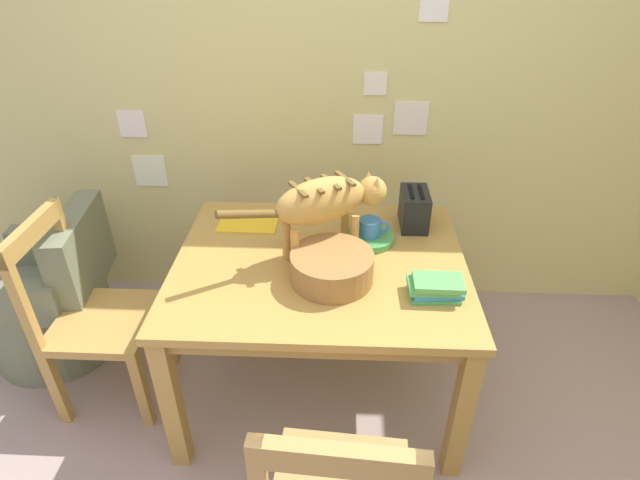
# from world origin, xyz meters

# --- Properties ---
(wall_rear) EXTENTS (4.26, 0.11, 2.50)m
(wall_rear) POSITION_xyz_m (-0.00, 1.73, 1.25)
(wall_rear) COLOR #D4CC81
(wall_rear) RESTS_ON ground_plane
(dining_table) EXTENTS (1.21, 0.99, 0.72)m
(dining_table) POSITION_xyz_m (-0.04, 0.93, 0.64)
(dining_table) COLOR #B18740
(dining_table) RESTS_ON ground_plane
(cat) EXTENTS (0.65, 0.41, 0.35)m
(cat) POSITION_xyz_m (-0.01, 0.98, 0.97)
(cat) COLOR #C29246
(cat) RESTS_ON dining_table
(saucer_bowl) EXTENTS (0.22, 0.22, 0.03)m
(saucer_bowl) POSITION_xyz_m (0.17, 1.09, 0.74)
(saucer_bowl) COLOR #46974D
(saucer_bowl) RESTS_ON dining_table
(coffee_mug) EXTENTS (0.13, 0.10, 0.08)m
(coffee_mug) POSITION_xyz_m (0.17, 1.09, 0.79)
(coffee_mug) COLOR #3376C1
(coffee_mug) RESTS_ON saucer_bowl
(magazine) EXTENTS (0.28, 0.20, 0.01)m
(magazine) POSITION_xyz_m (-0.39, 1.23, 0.72)
(magazine) COLOR yellow
(magazine) RESTS_ON dining_table
(book_stack) EXTENTS (0.21, 0.14, 0.08)m
(book_stack) POSITION_xyz_m (0.40, 0.71, 0.76)
(book_stack) COLOR #489D52
(book_stack) RESTS_ON dining_table
(wicker_basket) EXTENTS (0.32, 0.32, 0.12)m
(wicker_basket) POSITION_xyz_m (0.01, 0.80, 0.78)
(wicker_basket) COLOR olive
(wicker_basket) RESTS_ON dining_table
(toaster) EXTENTS (0.12, 0.20, 0.18)m
(toaster) POSITION_xyz_m (0.38, 1.24, 0.81)
(toaster) COLOR black
(toaster) RESTS_ON dining_table
(wooden_chair_far) EXTENTS (0.42, 0.42, 0.92)m
(wooden_chair_far) POSITION_xyz_m (-1.03, 0.84, 0.45)
(wooden_chair_far) COLOR #B38A43
(wooden_chair_far) RESTS_ON ground_plane
(wicker_armchair) EXTENTS (0.63, 0.65, 0.78)m
(wicker_armchair) POSITION_xyz_m (-1.40, 1.12, 0.27)
(wicker_armchair) COLOR #6C745A
(wicker_armchair) RESTS_ON ground_plane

